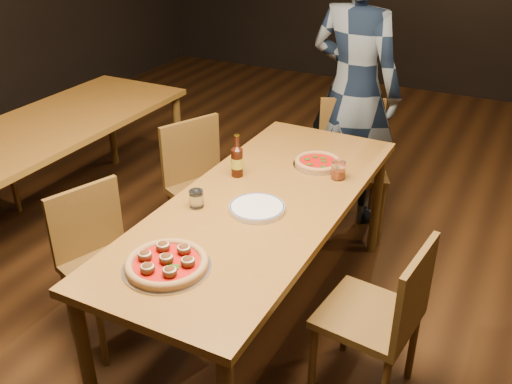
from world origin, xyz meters
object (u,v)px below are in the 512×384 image
at_px(chair_main_nw, 109,267).
at_px(plate_stack, 257,208).
at_px(diner, 354,90).
at_px(chair_main_e, 368,314).
at_px(pizza_meatball, 167,263).
at_px(water_glass, 196,199).
at_px(table_main, 261,213).
at_px(chair_end, 352,169).
at_px(beer_bottle, 237,162).
at_px(chair_main_sw, 209,191).
at_px(pizza_margherita, 318,162).
at_px(table_left, 51,133).
at_px(amber_glass, 338,170).

xyz_separation_m(chair_main_nw, plate_stack, (0.66, 0.34, 0.34)).
distance_m(plate_stack, diner, 1.47).
bearing_deg(plate_stack, chair_main_e, -9.52).
bearing_deg(chair_main_e, pizza_meatball, -50.18).
distance_m(pizza_meatball, water_glass, 0.51).
bearing_deg(pizza_meatball, table_main, 83.30).
relative_size(chair_end, beer_bottle, 4.04).
relative_size(chair_main_sw, water_glass, 10.38).
bearing_deg(pizza_margherita, chair_end, 89.15).
bearing_deg(table_main, plate_stack, -72.87).
bearing_deg(table_left, chair_main_sw, 7.89).
distance_m(table_main, chair_main_sw, 0.78).
relative_size(chair_end, pizza_margherita, 3.36).
bearing_deg(amber_glass, beer_bottle, -156.03).
height_order(chair_end, pizza_meatball, chair_end).
bearing_deg(table_left, water_glass, -18.84).
bearing_deg(beer_bottle, pizza_margherita, 43.93).
relative_size(table_main, pizza_meatball, 5.58).
bearing_deg(water_glass, pizza_margherita, 63.96).
bearing_deg(diner, plate_stack, 104.21).
bearing_deg(pizza_margherita, table_main, -100.94).
distance_m(pizza_meatball, amber_glass, 1.13).
relative_size(table_main, chair_main_sw, 2.25).
distance_m(table_main, beer_bottle, 0.34).
height_order(table_left, diner, diner).
relative_size(pizza_margherita, plate_stack, 1.04).
bearing_deg(water_glass, diner, 80.91).
xyz_separation_m(chair_end, diner, (-0.10, 0.24, 0.46)).
xyz_separation_m(chair_main_nw, chair_main_sw, (0.04, 0.89, 0.02)).
bearing_deg(water_glass, amber_glass, 50.23).
bearing_deg(chair_main_e, beer_bottle, -107.63).
xyz_separation_m(table_main, pizza_margherita, (0.10, 0.50, 0.09)).
distance_m(table_main, plate_stack, 0.13).
relative_size(beer_bottle, diner, 0.12).
relative_size(table_main, beer_bottle, 8.77).
xyz_separation_m(plate_stack, amber_glass, (0.22, 0.50, 0.03)).
height_order(chair_main_e, pizza_meatball, chair_main_e).
distance_m(pizza_meatball, diner, 2.05).
bearing_deg(pizza_margherita, pizza_meatball, -98.52).
height_order(chair_main_e, plate_stack, chair_main_e).
distance_m(chair_main_sw, beer_bottle, 0.59).
bearing_deg(plate_stack, pizza_meatball, -100.74).
distance_m(water_glass, diner, 1.58).
bearing_deg(chair_main_e, pizza_margherita, -136.32).
bearing_deg(chair_main_nw, chair_main_e, -60.02).
relative_size(table_left, chair_main_e, 2.32).
relative_size(table_left, chair_end, 2.17).
xyz_separation_m(table_main, diner, (0.00, 1.36, 0.24)).
height_order(table_left, plate_stack, plate_stack).
xyz_separation_m(water_glass, amber_glass, (0.50, 0.60, 0.00)).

